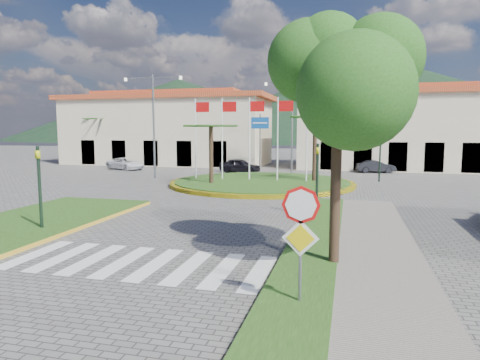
% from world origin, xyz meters
% --- Properties ---
extents(ground, '(160.00, 160.00, 0.00)m').
position_xyz_m(ground, '(0.00, 0.00, 0.00)').
color(ground, '#5E5B59').
rests_on(ground, ground).
extents(sidewalk_right, '(4.00, 28.00, 0.15)m').
position_xyz_m(sidewalk_right, '(6.00, 2.00, 0.07)').
color(sidewalk_right, gray).
rests_on(sidewalk_right, ground).
extents(verge_right, '(1.60, 28.00, 0.18)m').
position_xyz_m(verge_right, '(4.80, 2.00, 0.09)').
color(verge_right, '#214313').
rests_on(verge_right, ground).
extents(median_left, '(5.00, 14.00, 0.18)m').
position_xyz_m(median_left, '(-6.50, 6.00, 0.09)').
color(median_left, '#214313').
rests_on(median_left, ground).
extents(crosswalk, '(8.00, 3.00, 0.01)m').
position_xyz_m(crosswalk, '(0.00, 4.00, 0.01)').
color(crosswalk, silver).
rests_on(crosswalk, ground).
extents(roundabout_island, '(12.70, 12.70, 6.00)m').
position_xyz_m(roundabout_island, '(0.00, 22.00, 0.17)').
color(roundabout_island, yellow).
rests_on(roundabout_island, ground).
extents(stop_sign, '(0.80, 0.11, 2.65)m').
position_xyz_m(stop_sign, '(4.90, 1.96, 1.79)').
color(stop_sign, slate).
rests_on(stop_sign, ground).
extents(deciduous_tree, '(3.60, 3.60, 6.80)m').
position_xyz_m(deciduous_tree, '(5.50, 5.00, 5.18)').
color(deciduous_tree, black).
rests_on(deciduous_tree, ground).
extents(traffic_light_left, '(0.15, 0.18, 3.20)m').
position_xyz_m(traffic_light_left, '(-5.20, 6.50, 1.94)').
color(traffic_light_left, black).
rests_on(traffic_light_left, ground).
extents(traffic_light_right, '(0.15, 0.18, 3.20)m').
position_xyz_m(traffic_light_right, '(4.50, 12.00, 1.94)').
color(traffic_light_right, black).
rests_on(traffic_light_right, ground).
extents(traffic_light_far, '(0.18, 0.15, 3.20)m').
position_xyz_m(traffic_light_far, '(8.00, 26.00, 1.94)').
color(traffic_light_far, black).
rests_on(traffic_light_far, ground).
extents(direction_sign_west, '(1.60, 0.14, 5.20)m').
position_xyz_m(direction_sign_west, '(-2.00, 30.97, 3.53)').
color(direction_sign_west, slate).
rests_on(direction_sign_west, ground).
extents(direction_sign_east, '(1.60, 0.14, 5.20)m').
position_xyz_m(direction_sign_east, '(3.00, 30.97, 3.53)').
color(direction_sign_east, slate).
rests_on(direction_sign_east, ground).
extents(street_lamp_centre, '(4.80, 0.16, 8.00)m').
position_xyz_m(street_lamp_centre, '(1.00, 30.00, 4.50)').
color(street_lamp_centre, slate).
rests_on(street_lamp_centre, ground).
extents(street_lamp_west, '(4.80, 0.16, 8.00)m').
position_xyz_m(street_lamp_west, '(-9.00, 24.00, 4.50)').
color(street_lamp_west, slate).
rests_on(street_lamp_west, ground).
extents(building_left, '(23.32, 9.54, 8.05)m').
position_xyz_m(building_left, '(-14.00, 38.00, 3.90)').
color(building_left, beige).
rests_on(building_left, ground).
extents(building_right, '(19.08, 9.54, 8.05)m').
position_xyz_m(building_right, '(10.00, 38.00, 3.90)').
color(building_right, beige).
rests_on(building_right, ground).
extents(hill_far_west, '(140.00, 140.00, 22.00)m').
position_xyz_m(hill_far_west, '(-55.00, 140.00, 11.00)').
color(hill_far_west, black).
rests_on(hill_far_west, ground).
extents(hill_far_mid, '(180.00, 180.00, 30.00)m').
position_xyz_m(hill_far_mid, '(15.00, 160.00, 15.00)').
color(hill_far_mid, black).
rests_on(hill_far_mid, ground).
extents(hill_near_back, '(110.00, 110.00, 16.00)m').
position_xyz_m(hill_near_back, '(-10.00, 130.00, 8.00)').
color(hill_near_back, black).
rests_on(hill_near_back, ground).
extents(white_van, '(4.48, 3.29, 1.13)m').
position_xyz_m(white_van, '(-14.94, 30.00, 0.57)').
color(white_van, white).
rests_on(white_van, ground).
extents(car_dark_a, '(3.82, 1.96, 1.24)m').
position_xyz_m(car_dark_a, '(-3.61, 30.00, 0.62)').
color(car_dark_a, black).
rests_on(car_dark_a, ground).
extents(car_dark_b, '(3.48, 1.75, 1.10)m').
position_xyz_m(car_dark_b, '(8.13, 32.89, 0.55)').
color(car_dark_b, black).
rests_on(car_dark_b, ground).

